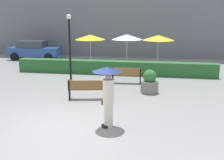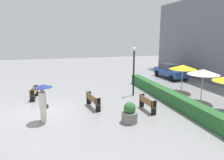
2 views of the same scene
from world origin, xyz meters
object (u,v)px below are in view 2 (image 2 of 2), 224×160
Objects in this scene: planter_pot at (130,114)px; bench_back_row at (147,103)px; parked_car at (170,71)px; patio_umbrella_white at (203,72)px; lamp_post at (134,66)px; patio_umbrella_yellow at (183,67)px; pedestrian_with_umbrella at (43,98)px; bench_mid_center at (93,100)px; bench_near_left at (34,92)px.

bench_back_row is at bearing 128.63° from planter_pot.
patio_umbrella_white is at bearing -16.98° from parked_car.
lamp_post reaches higher than patio_umbrella_yellow.
planter_pot is (1.33, -1.67, -0.03)m from bench_back_row.
pedestrian_with_umbrella is 4.74m from planter_pot.
parked_car reaches higher than bench_mid_center.
bench_mid_center is 1.57× the size of planter_pot.
lamp_post is 1.59× the size of patio_umbrella_white.
bench_back_row is 0.92× the size of bench_mid_center.
parked_car is (-5.16, 6.44, -1.51)m from lamp_post.
planter_pot is at bearing 42.12° from bench_near_left.
patio_umbrella_yellow is at bearing 102.45° from bench_mid_center.
bench_near_left is 0.40× the size of parked_car.
bench_near_left is 0.94× the size of bench_mid_center.
parked_car reaches higher than bench_near_left.
lamp_post reaches higher than bench_near_left.
planter_pot is at bearing 28.66° from bench_mid_center.
pedestrian_with_umbrella is at bearing -89.78° from bench_back_row.
lamp_post is 0.89× the size of parked_car.
planter_pot reaches higher than bench_mid_center.
parked_car reaches higher than bench_back_row.
pedestrian_with_umbrella is (4.64, 0.91, 0.87)m from bench_near_left.
lamp_post is 4.22m from patio_umbrella_yellow.
patio_umbrella_white reaches higher than planter_pot.
pedestrian_with_umbrella is at bearing -63.60° from bench_mid_center.
bench_near_left is 0.81× the size of pedestrian_with_umbrella.
patio_umbrella_white reaches higher than pedestrian_with_umbrella.
patio_umbrella_yellow is 5.96m from parked_car.
pedestrian_with_umbrella is 7.45m from lamp_post.
bench_mid_center is (3.18, 3.87, 0.02)m from bench_near_left.
patio_umbrella_white is (-0.50, 10.54, 0.81)m from pedestrian_with_umbrella.
patio_umbrella_yellow is 2.70m from patio_umbrella_white.
patio_umbrella_white is 8.54m from parked_car.
bench_mid_center is at bearing 116.40° from pedestrian_with_umbrella.
planter_pot is at bearing -51.37° from bench_back_row.
pedestrian_with_umbrella is 0.92× the size of patio_umbrella_yellow.
planter_pot is (2.78, 1.52, -0.04)m from bench_mid_center.
patio_umbrella_yellow reaches higher than parked_car.
pedestrian_with_umbrella reaches higher than bench_back_row.
lamp_post is at bearing -92.83° from patio_umbrella_yellow.
lamp_post reaches higher than patio_umbrella_white.
bench_near_left is at bearing -74.26° from parked_car.
parked_car is (-9.87, 8.53, 0.32)m from planter_pot.
bench_mid_center is 3.40m from pedestrian_with_umbrella.
bench_mid_center is at bearing -61.80° from lamp_post.
patio_umbrella_yellow is (0.21, 4.21, -0.21)m from lamp_post.
patio_umbrella_white is at bearing 82.74° from bench_mid_center.
lamp_post is (-3.40, 6.56, 0.95)m from pedestrian_with_umbrella.
bench_near_left is at bearing -137.88° from planter_pot.
bench_mid_center is 8.16m from patio_umbrella_yellow.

